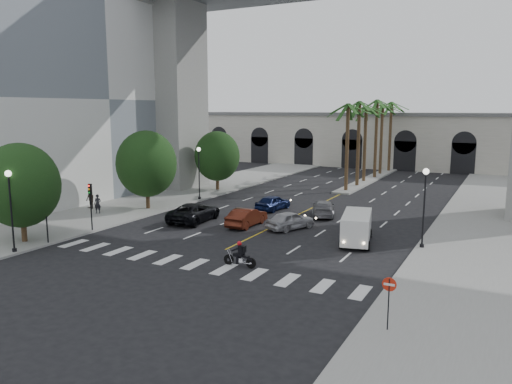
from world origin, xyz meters
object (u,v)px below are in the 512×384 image
object	(u,v)px
traffic_signal_near	(46,208)
car_c	(194,212)
motorcycle_rider	(241,255)
lamp_post_right	(424,201)
lamp_post_left_near	(11,204)
traffic_signal_far	(91,199)
pedestrian_b	(90,199)
lamp_post_left_far	(199,169)
car_a	(290,220)
cargo_van	(356,227)
car_e	(273,202)
car_b	(247,217)
do_not_enter_sign	(389,293)
car_d	(323,208)
pedestrian_a	(98,204)

from	to	relation	value
traffic_signal_near	car_c	world-z (taller)	traffic_signal_near
motorcycle_rider	traffic_signal_near	bearing A→B (deg)	-172.34
lamp_post_right	car_c	world-z (taller)	lamp_post_right
lamp_post_left_near	traffic_signal_near	size ratio (longest dim) A/B	1.47
traffic_signal_far	pedestrian_b	distance (m)	8.71
lamp_post_left_far	traffic_signal_near	world-z (taller)	lamp_post_left_far
lamp_post_left_near	car_c	world-z (taller)	lamp_post_left_near
car_c	traffic_signal_far	bearing A→B (deg)	48.72
traffic_signal_far	pedestrian_b	bearing A→B (deg)	136.42
lamp_post_left_near	car_a	size ratio (longest dim) A/B	1.31
lamp_post_right	cargo_van	size ratio (longest dim) A/B	1.04
cargo_van	lamp_post_right	bearing A→B (deg)	-6.00
pedestrian_b	car_c	bearing A→B (deg)	18.87
lamp_post_left_far	car_e	size ratio (longest dim) A/B	1.30
lamp_post_left_near	motorcycle_rider	xyz separation A→B (m)	(14.02, 4.36, -2.53)
car_b	car_e	distance (m)	6.65
traffic_signal_near	car_a	bearing A→B (deg)	42.30
traffic_signal_near	cargo_van	world-z (taller)	traffic_signal_near
traffic_signal_far	lamp_post_left_near	bearing A→B (deg)	-90.88
lamp_post_left_near	car_e	xyz separation A→B (m)	(8.60, 20.08, -2.52)
motorcycle_rider	car_b	distance (m)	10.20
lamp_post_left_far	car_b	xyz separation A→B (m)	(9.46, -7.51, -2.50)
car_a	do_not_enter_sign	distance (m)	18.17
car_d	car_e	size ratio (longest dim) A/B	1.12
motorcycle_rider	car_a	distance (m)	9.85
motorcycle_rider	cargo_van	size ratio (longest dim) A/B	0.41
car_c	cargo_van	distance (m)	13.65
traffic_signal_far	cargo_van	size ratio (longest dim) A/B	0.71
traffic_signal_near	car_a	distance (m)	17.40
lamp_post_left_far	cargo_van	xyz separation A→B (m)	(18.53, -8.48, -2.07)
lamp_post_right	traffic_signal_near	xyz separation A→B (m)	(-22.70, -10.50, -0.71)
car_a	car_b	distance (m)	3.50
car_d	pedestrian_b	distance (m)	20.98
car_d	traffic_signal_near	bearing A→B (deg)	32.89
traffic_signal_far	pedestrian_b	size ratio (longest dim) A/B	2.17
car_e	car_c	bearing A→B (deg)	68.85
lamp_post_left_near	traffic_signal_far	bearing A→B (deg)	89.12
car_e	cargo_van	distance (m)	12.49
pedestrian_a	car_a	bearing A→B (deg)	-11.56
traffic_signal_near	car_d	world-z (taller)	traffic_signal_near
car_b	lamp_post_right	bearing A→B (deg)	178.05
lamp_post_right	car_b	bearing A→B (deg)	177.89
motorcycle_rider	car_b	world-z (taller)	motorcycle_rider
traffic_signal_far	motorcycle_rider	world-z (taller)	traffic_signal_far
car_e	pedestrian_b	world-z (taller)	pedestrian_b
car_e	pedestrian_b	xyz separation A→B (m)	(-14.72, -7.67, 0.29)
car_b	pedestrian_b	bearing A→B (deg)	4.12
traffic_signal_near	pedestrian_a	bearing A→B (deg)	115.16
car_b	motorcycle_rider	bearing A→B (deg)	116.71
lamp_post_left_far	traffic_signal_far	bearing A→B (deg)	-89.60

